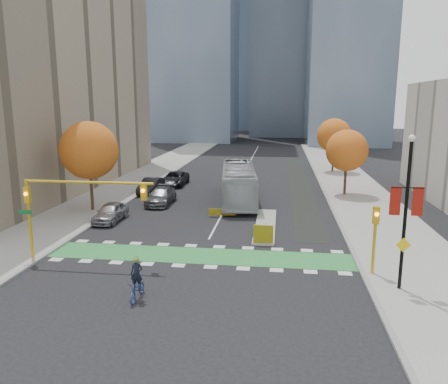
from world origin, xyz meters
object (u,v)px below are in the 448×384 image
(tree_west, at_px, (89,150))
(cyclist, at_px, (137,285))
(traffic_signal_west, at_px, (66,199))
(banner_lamppost, at_px, (406,207))
(traffic_signal_east, at_px, (375,230))
(bus, at_px, (238,183))
(tree_east_near, at_px, (347,150))
(parked_car_d, at_px, (174,179))
(hazard_board, at_px, (263,234))
(parked_car_a, at_px, (111,212))
(parked_car_c, at_px, (161,196))
(tree_east_far, at_px, (334,136))
(parked_car_b, at_px, (151,186))

(tree_west, relative_size, cyclist, 3.66)
(traffic_signal_west, height_order, banner_lamppost, banner_lamppost)
(traffic_signal_east, bearing_deg, cyclist, -159.28)
(traffic_signal_east, distance_m, cyclist, 13.51)
(traffic_signal_west, xyz_separation_m, bus, (8.85, 18.41, -2.14))
(tree_east_near, distance_m, parked_car_d, 20.31)
(hazard_board, height_order, traffic_signal_east, traffic_signal_east)
(traffic_signal_west, distance_m, traffic_signal_east, 18.48)
(cyclist, bearing_deg, parked_car_a, 117.64)
(traffic_signal_west, xyz_separation_m, banner_lamppost, (19.43, -1.99, 0.58))
(tree_east_near, relative_size, traffic_signal_east, 1.73)
(hazard_board, xyz_separation_m, banner_lamppost, (7.50, -6.70, 3.81))
(tree_west, bearing_deg, tree_east_near, 22.62)
(tree_west, distance_m, parked_car_d, 15.05)
(cyclist, relative_size, parked_car_d, 0.39)
(bus, height_order, parked_car_a, bus)
(tree_east_near, bearing_deg, traffic_signal_west, -131.52)
(banner_lamppost, relative_size, parked_car_c, 1.51)
(traffic_signal_east, bearing_deg, tree_west, 150.93)
(hazard_board, xyz_separation_m, parked_car_a, (-13.00, 4.63, -0.01))
(hazard_board, distance_m, traffic_signal_west, 13.23)
(traffic_signal_east, distance_m, banner_lamppost, 2.92)
(traffic_signal_west, bearing_deg, tree_west, 108.02)
(bus, distance_m, parked_car_d, 11.50)
(parked_car_a, bearing_deg, parked_car_d, 86.01)
(traffic_signal_west, xyz_separation_m, parked_car_a, (-1.07, 9.34, -3.25))
(cyclist, height_order, parked_car_a, cyclist)
(tree_east_far, distance_m, traffic_signal_west, 43.61)
(parked_car_d, bearing_deg, banner_lamppost, -55.70)
(tree_west, bearing_deg, hazard_board, -25.99)
(parked_car_b, bearing_deg, tree_west, -107.23)
(tree_east_far, bearing_deg, parked_car_d, -148.23)
(tree_west, height_order, tree_east_far, tree_west)
(banner_lamppost, height_order, cyclist, banner_lamppost)
(traffic_signal_west, bearing_deg, parked_car_d, 89.23)
(bus, distance_m, parked_car_c, 7.86)
(banner_lamppost, distance_m, parked_car_b, 31.09)
(parked_car_b, bearing_deg, cyclist, -72.73)
(traffic_signal_west, distance_m, bus, 20.54)
(cyclist, height_order, parked_car_b, cyclist)
(cyclist, relative_size, bus, 0.17)
(hazard_board, xyz_separation_m, parked_car_d, (-11.58, 21.36, 0.01))
(traffic_signal_east, bearing_deg, traffic_signal_west, -179.99)
(hazard_board, relative_size, bus, 0.10)
(banner_lamppost, relative_size, parked_car_b, 1.66)
(tree_west, distance_m, banner_lamppost, 27.63)
(parked_car_d, bearing_deg, parked_car_a, -94.77)
(tree_east_far, distance_m, parked_car_a, 36.51)
(parked_car_a, relative_size, parked_car_b, 0.92)
(tree_east_far, bearing_deg, banner_lamppost, -91.41)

